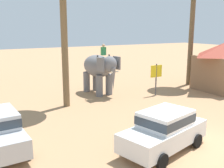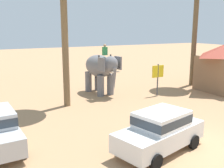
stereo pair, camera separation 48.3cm
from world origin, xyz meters
name	(u,v)px [view 2 (the right image)]	position (x,y,z in m)	size (l,w,h in m)	color
ground_plane	(195,148)	(0.00, 0.00, 0.00)	(120.00, 120.00, 0.00)	tan
car_sedan_foreground	(160,130)	(-1.48, 0.52, 0.93)	(4.39, 2.63, 1.70)	white
elephant_with_mahout	(101,68)	(0.68, 10.50, 1.99)	(1.92, 3.95, 3.88)	slate
signboard_yellow	(158,74)	(4.18, 7.94, 1.69)	(1.00, 0.10, 2.40)	#4C4C51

